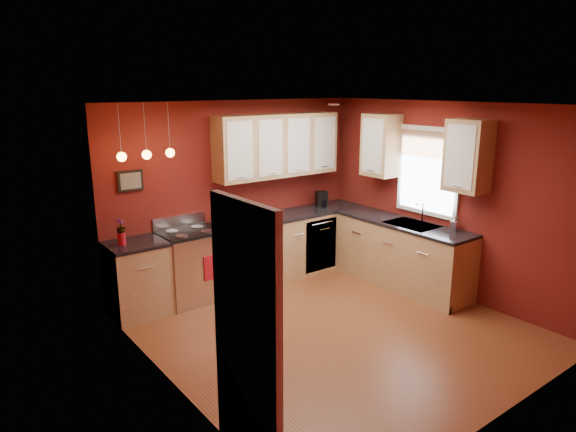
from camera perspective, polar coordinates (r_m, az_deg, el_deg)
floor at (r=6.24m, az=5.06°, el=-12.40°), size 4.20×4.20×0.00m
ceiling at (r=5.57m, az=5.66°, el=12.21°), size 4.00×4.20×0.02m
wall_back at (r=7.41m, az=-5.69°, el=2.60°), size 4.00×0.02×2.60m
wall_front at (r=4.53m, az=23.67°, el=-6.28°), size 4.00×0.02×2.60m
wall_left at (r=4.71m, az=-12.98°, el=-4.65°), size 0.02×4.20×2.60m
wall_right at (r=7.24m, az=17.11°, el=1.75°), size 0.02×4.20×2.60m
base_cabinets_back_left at (r=6.69m, az=-16.31°, el=-6.83°), size 0.70×0.60×0.90m
base_cabinets_back_right at (r=7.78m, az=0.21°, el=-3.22°), size 2.54×0.60×0.90m
base_cabinets_right at (r=7.50m, az=12.50°, el=-4.27°), size 0.60×2.10×0.90m
counter_back_left at (r=6.54m, az=-16.60°, el=-2.98°), size 0.70×0.62×0.04m
counter_back_right at (r=7.66m, az=0.21°, el=0.13°), size 2.54×0.62×0.04m
counter_right at (r=7.36m, az=12.69°, el=-0.80°), size 0.62×2.10×0.04m
gas_range at (r=6.95m, az=-10.71°, el=-5.41°), size 0.76×0.64×1.11m
dishwasher_front at (r=7.79m, az=3.67°, el=-3.23°), size 0.60×0.02×0.80m
sink at (r=7.28m, az=13.60°, el=-1.08°), size 0.50×0.70×0.33m
window at (r=7.33m, az=15.32°, el=5.11°), size 0.06×1.02×1.22m
door_left_wall at (r=3.85m, az=-4.64°, el=-13.22°), size 0.12×0.82×2.05m
upper_cabinets_back at (r=7.49m, az=-1.16°, el=7.83°), size 2.00×0.35×0.90m
upper_cabinets_right at (r=7.19m, az=14.56°, el=7.10°), size 0.35×1.95×0.90m
wall_picture at (r=6.66m, az=-17.11°, el=3.76°), size 0.32×0.03×0.26m
pendant_lights at (r=6.34m, az=-15.44°, el=6.65°), size 0.71×0.11×0.66m
red_canister at (r=7.06m, az=-7.45°, el=-0.17°), size 0.14×0.14×0.21m
red_vase at (r=6.45m, az=-17.99°, el=-2.42°), size 0.10×0.10×0.15m
flowers at (r=6.41m, az=-18.10°, el=-1.12°), size 0.14×0.14×0.19m
coffee_maker at (r=8.09m, az=3.77°, el=1.84°), size 0.21×0.20×0.24m
soap_pump at (r=7.07m, az=18.04°, el=-0.81°), size 0.10×0.10×0.20m
dish_towel at (r=6.72m, az=-8.39°, el=-5.66°), size 0.24×0.02×0.33m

